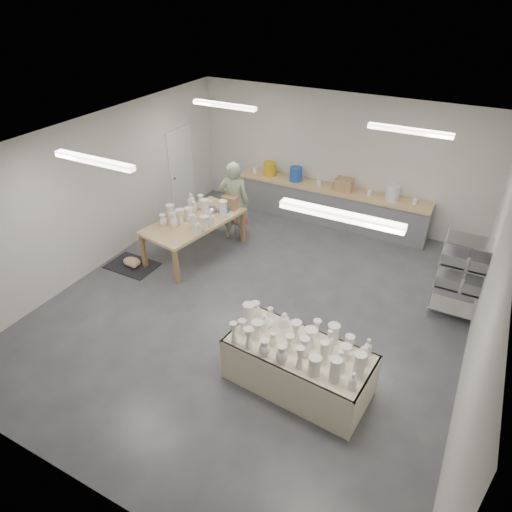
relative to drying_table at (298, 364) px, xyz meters
The scene contains 9 objects.
room 2.66m from the drying_table, 135.40° to the left, with size 8.00×8.02×3.00m.
back_counter 5.27m from the drying_table, 105.45° to the left, with size 4.60×0.60×1.24m.
wire_shelf 3.36m from the drying_table, 57.12° to the left, with size 0.88×0.48×1.80m.
drying_table is the anchor object (origin of this frame).
work_table 4.18m from the drying_table, 143.96° to the left, with size 1.44×2.33×1.19m.
rug 4.52m from the drying_table, 162.66° to the left, with size 1.00×0.70×0.02m, color black.
cat 4.49m from the drying_table, 162.74° to the left, with size 0.44×0.34×0.17m.
potter 4.53m from the drying_table, 131.85° to the left, with size 0.66×0.44×1.82m, color #98AB84.
red_stool 4.71m from the drying_table, 129.66° to the left, with size 0.34×0.34×0.30m.
Camera 1 is at (3.06, -5.83, 5.19)m, focal length 32.00 mm.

